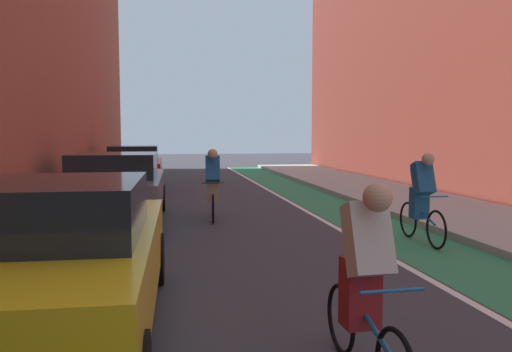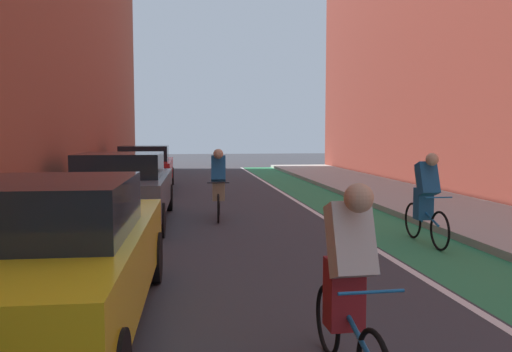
# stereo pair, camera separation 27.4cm
# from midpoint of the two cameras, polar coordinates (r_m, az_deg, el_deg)

# --- Properties ---
(ground_plane) EXTENTS (79.22, 79.22, 0.00)m
(ground_plane) POSITION_cam_midpoint_polar(r_m,az_deg,el_deg) (9.29, 0.80, -7.36)
(ground_plane) COLOR #38383D
(bike_lane_paint) EXTENTS (1.60, 36.01, 0.00)m
(bike_lane_paint) POSITION_cam_midpoint_polar(r_m,az_deg,el_deg) (11.91, 12.95, -4.77)
(bike_lane_paint) COLOR #2D8451
(bike_lane_paint) RESTS_ON ground
(lane_divider_stripe) EXTENTS (0.12, 36.01, 0.00)m
(lane_divider_stripe) POSITION_cam_midpoint_polar(r_m,az_deg,el_deg) (11.63, 8.78, -4.94)
(lane_divider_stripe) COLOR white
(lane_divider_stripe) RESTS_ON ground
(sidewalk_right) EXTENTS (3.18, 36.01, 0.14)m
(sidewalk_right) POSITION_cam_midpoint_polar(r_m,az_deg,el_deg) (12.94, 22.91, -3.97)
(sidewalk_right) COLOR #A8A59E
(sidewalk_right) RESTS_ON ground
(parked_sedan_yellow_cab) EXTENTS (2.06, 4.50, 1.53)m
(parked_sedan_yellow_cab) POSITION_cam_midpoint_polar(r_m,az_deg,el_deg) (5.27, -21.18, -8.32)
(parked_sedan_yellow_cab) COLOR yellow
(parked_sedan_yellow_cab) RESTS_ON ground
(parked_sedan_gray) EXTENTS (2.06, 4.56, 1.53)m
(parked_sedan_gray) POSITION_cam_midpoint_polar(r_m,az_deg,el_deg) (11.43, -13.92, -1.22)
(parked_sedan_gray) COLOR #595B60
(parked_sedan_gray) RESTS_ON ground
(parked_sedan_red) EXTENTS (1.84, 4.39, 1.53)m
(parked_sedan_red) POSITION_cam_midpoint_polar(r_m,az_deg,el_deg) (17.98, -11.72, 0.95)
(parked_sedan_red) COLOR red
(parked_sedan_red) RESTS_ON ground
(cyclist_mid) EXTENTS (0.48, 1.67, 1.59)m
(cyclist_mid) POSITION_cam_midpoint_polar(r_m,az_deg,el_deg) (4.16, 12.04, -10.77)
(cyclist_mid) COLOR black
(cyclist_mid) RESTS_ON ground
(cyclist_trailing) EXTENTS (0.48, 1.72, 1.61)m
(cyclist_trailing) POSITION_cam_midpoint_polar(r_m,az_deg,el_deg) (9.56, 19.06, -2.11)
(cyclist_trailing) COLOR black
(cyclist_trailing) RESTS_ON ground
(cyclist_far) EXTENTS (0.48, 1.69, 1.60)m
(cyclist_far) POSITION_cam_midpoint_polar(r_m,az_deg,el_deg) (11.68, -3.49, -0.67)
(cyclist_far) COLOR black
(cyclist_far) RESTS_ON ground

